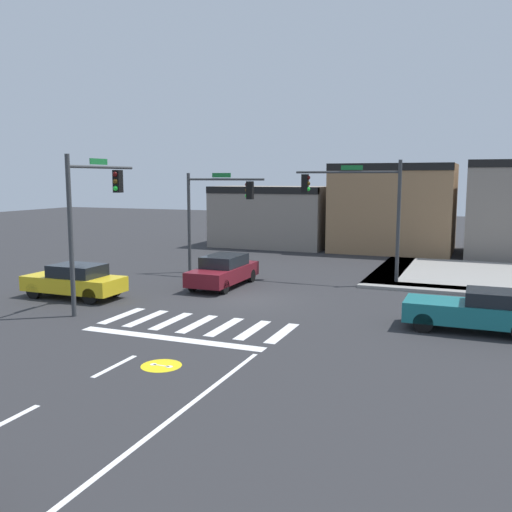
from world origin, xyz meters
TOP-DOWN VIEW (x-y plane):
  - ground_plane at (0.00, 0.00)m, footprint 120.00×120.00m
  - crosswalk_near at (-0.00, -4.50)m, footprint 6.98×2.65m
  - lane_markings at (1.06, -12.74)m, footprint 6.80×24.25m
  - bike_detector_marking at (1.21, -8.98)m, footprint 1.17×1.17m
  - curb_corner_northeast at (8.49, 9.42)m, footprint 10.00×10.60m
  - storefront_row at (4.63, 19.23)m, footprint 26.01×6.97m
  - traffic_signal_northeast at (3.62, 6.01)m, footprint 5.38×0.32m
  - traffic_signal_southwest at (-4.96, -3.91)m, footprint 0.32×4.21m
  - traffic_signal_northwest at (-4.06, 5.43)m, footprint 4.58×0.32m
  - car_yellow at (-7.16, -2.51)m, footprint 4.48×1.86m
  - car_maroon at (-2.17, 2.37)m, footprint 1.85×4.78m
  - car_teal at (9.46, -1.79)m, footprint 4.55×1.81m

SIDE VIEW (x-z plane):
  - ground_plane at x=0.00m, z-range 0.00..0.00m
  - bike_detector_marking at x=1.21m, z-range 0.00..0.01m
  - crosswalk_near at x=0.00m, z-range 0.00..0.01m
  - lane_markings at x=1.06m, z-range 0.00..0.01m
  - curb_corner_northeast at x=8.49m, z-range 0.00..0.15m
  - car_teal at x=9.46m, z-range 0.02..1.50m
  - car_yellow at x=-7.16m, z-range 0.02..1.53m
  - car_maroon at x=-2.17m, z-range 0.01..1.55m
  - storefront_row at x=4.63m, z-range -0.22..6.21m
  - traffic_signal_northwest at x=-4.06m, z-range 1.10..6.65m
  - traffic_signal_northeast at x=3.62m, z-range 1.11..7.28m
  - traffic_signal_southwest at x=-4.96m, z-range 1.12..7.30m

